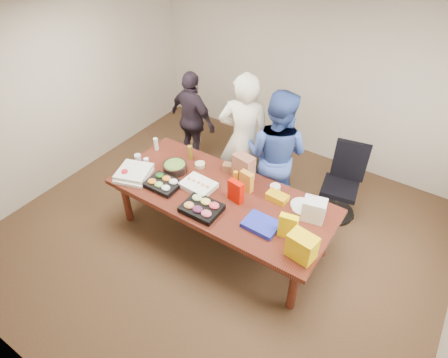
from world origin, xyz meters
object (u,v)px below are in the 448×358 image
Objects in this scene: conference_table at (221,216)px; salad_bowl at (175,167)px; office_chair at (341,185)px; person_center at (244,140)px; person_right at (276,154)px; sheet_cake at (198,185)px.

salad_bowl is (-0.77, 0.06, 0.43)m from conference_table.
person_center is at bearing -175.05° from office_chair.
person_center is at bearing 103.36° from conference_table.
conference_table is at bearing 69.24° from person_right.
salad_bowl is (-1.88, -1.19, 0.27)m from office_chair.
sheet_cake is at bearing 63.80° from person_center.
office_chair is at bearing -161.94° from person_right.
person_center is 4.79× the size of sheet_cake.
person_right is 1.34m from salad_bowl.
person_center reaches higher than office_chair.
salad_bowl is at bearing 175.68° from conference_table.
conference_table is 0.51m from sheet_cake.
person_right is at bearing 73.52° from conference_table.
office_chair is 0.99m from person_right.
office_chair is 0.54× the size of person_center.
person_center is 1.01m from salad_bowl.
office_chair is at bearing 175.13° from person_center.
conference_table is at bearing -4.32° from salad_bowl.
sheet_cake is at bearing 54.86° from person_right.
person_center reaches higher than salad_bowl.
person_center is (-1.32, -0.37, 0.45)m from office_chair.
office_chair is 2.61× the size of sheet_cake.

